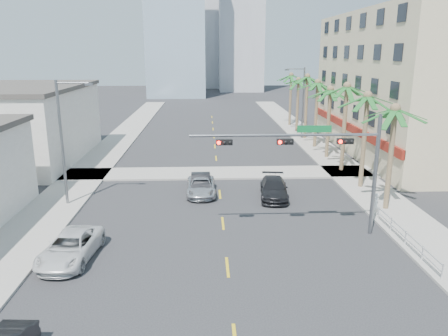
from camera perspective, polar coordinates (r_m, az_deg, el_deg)
name	(u,v)px	position (r m, az deg, el deg)	size (l,w,h in m)	color
ground	(232,311)	(19.84, 1.05, -18.21)	(260.00, 260.00, 0.00)	#262628
sidewalk_right	(354,177)	(40.30, 16.58, -1.19)	(4.00, 120.00, 0.15)	gray
sidewalk_left	(80,181)	(39.67, -18.35, -1.59)	(4.00, 120.00, 0.15)	gray
sidewalk_cross	(218,173)	(40.06, -0.83, -0.65)	(80.00, 4.00, 0.15)	gray
building_right	(420,84)	(52.07, 24.25, 9.97)	(15.25, 28.00, 15.00)	beige
building_left_far	(24,126)	(48.78, -24.71, 5.04)	(11.00, 18.00, 7.20)	beige
tower_far_center	(198,17)	(141.95, -3.38, 19.03)	(16.00, 16.00, 42.00)	#ADADB2
traffic_signal_mast	(323,154)	(26.11, 12.82, 1.77)	(11.12, 0.54, 7.20)	slate
palm_tree_0	(395,110)	(31.47, 21.47, 7.05)	(4.80, 4.80, 7.80)	brown
palm_tree_1	(368,97)	(36.22, 18.26, 8.80)	(4.80, 4.80, 8.16)	brown
palm_tree_2	(347,87)	(41.09, 15.77, 10.12)	(4.80, 4.80, 8.52)	brown
palm_tree_3	(330,90)	(46.10, 13.73, 9.85)	(4.80, 4.80, 7.80)	brown
palm_tree_4	(318,83)	(51.08, 12.15, 10.79)	(4.80, 4.80, 8.16)	brown
palm_tree_5	(307,77)	(56.10, 10.84, 11.56)	(4.80, 4.80, 8.52)	brown
palm_tree_6	(298,80)	(61.21, 9.71, 11.22)	(4.80, 4.80, 7.80)	brown
palm_tree_7	(291,76)	(66.28, 8.78, 11.83)	(4.80, 4.80, 8.16)	brown
streetlight_left	(64,137)	(32.67, -20.15, 3.82)	(2.55, 0.25, 9.00)	slate
streetlight_right	(302,99)	(56.18, 10.10, 8.81)	(2.55, 0.25, 9.00)	slate
guardrail	(406,236)	(27.24, 22.66, -8.21)	(0.08, 8.08, 1.00)	silver
car_parked_far	(71,247)	(25.12, -19.40, -9.75)	(2.38, 5.16, 1.43)	silver
car_lane_left	(201,183)	(34.78, -3.06, -2.00)	(1.52, 4.35, 1.43)	black
car_lane_center	(201,186)	(34.17, -3.02, -2.41)	(2.19, 4.75, 1.32)	silver
car_lane_right	(274,188)	(33.61, 6.53, -2.67)	(2.03, 5.00, 1.45)	black
pedestrian	(376,204)	(31.10, 19.19, -4.50)	(0.57, 0.38, 1.57)	white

